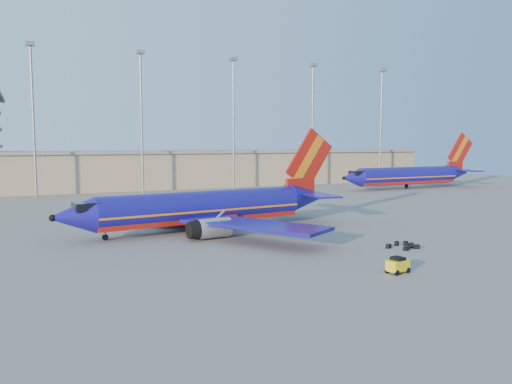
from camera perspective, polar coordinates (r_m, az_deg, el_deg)
ground at (r=62.62m, az=0.51°, el=-3.78°), size 220.00×220.00×0.00m
terminal_building at (r=119.71m, az=-6.94°, el=2.74°), size 122.00×16.00×8.50m
light_mast_row at (r=106.87m, az=-7.64°, el=9.50°), size 101.60×1.60×28.65m
aircraft_main at (r=58.96m, az=-5.40°, el=-1.83°), size 36.02×34.47×12.22m
aircraft_second at (r=117.74m, az=17.20°, el=1.82°), size 37.89×14.76×12.83m
baggage_tug at (r=41.21m, az=15.90°, el=-8.00°), size 1.98×1.42×1.30m
luggage_pile at (r=51.17m, az=16.54°, el=-5.90°), size 3.02×2.74×0.53m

